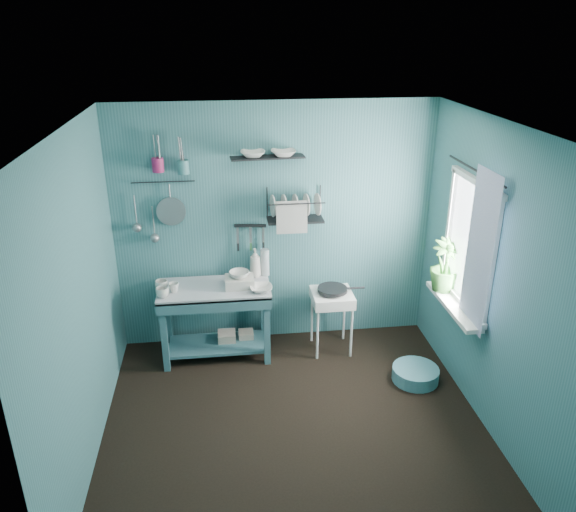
{
  "coord_description": "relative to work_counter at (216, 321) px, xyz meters",
  "views": [
    {
      "loc": [
        -0.53,
        -3.81,
        3.18
      ],
      "look_at": [
        0.05,
        0.85,
        1.2
      ],
      "focal_mm": 35.0,
      "sensor_mm": 36.0,
      "label": 1
    }
  ],
  "objects": [
    {
      "name": "wall_left",
      "position": [
        -0.96,
        -1.18,
        0.86
      ],
      "size": [
        0.0,
        3.0,
        3.0
      ],
      "primitive_type": "plane",
      "rotation": [
        1.57,
        0.0,
        1.57
      ],
      "color": "#34656A",
      "rests_on": "ground"
    },
    {
      "name": "mug_left",
      "position": [
        -0.48,
        -0.16,
        0.43
      ],
      "size": [
        0.12,
        0.12,
        0.1
      ],
      "primitive_type": "imported",
      "color": "silver",
      "rests_on": "work_counter"
    },
    {
      "name": "upper_shelf",
      "position": [
        0.56,
        0.22,
        1.6
      ],
      "size": [
        0.71,
        0.23,
        0.02
      ],
      "primitive_type": "cube",
      "rotation": [
        0.0,
        0.0,
        0.07
      ],
      "color": "black",
      "rests_on": "wall_back"
    },
    {
      "name": "dish_rack",
      "position": [
        0.82,
        0.19,
        1.13
      ],
      "size": [
        0.58,
        0.33,
        0.32
      ],
      "primitive_type": "cube",
      "rotation": [
        0.0,
        0.0,
        -0.16
      ],
      "color": "black",
      "rests_on": "wall_back"
    },
    {
      "name": "wall_front",
      "position": [
        0.64,
        -2.68,
        0.86
      ],
      "size": [
        3.2,
        0.0,
        3.2
      ],
      "primitive_type": "plane",
      "rotation": [
        -1.57,
        0.0,
        0.0
      ],
      "color": "#34656A",
      "rests_on": "ground"
    },
    {
      "name": "storage_tin_small",
      "position": [
        0.3,
        0.08,
        -0.29
      ],
      "size": [
        0.15,
        0.15,
        0.2
      ],
      "primitive_type": "cube",
      "color": "gray",
      "rests_on": "floor"
    },
    {
      "name": "floor",
      "position": [
        0.64,
        -1.18,
        -0.39
      ],
      "size": [
        3.2,
        3.2,
        0.0
      ],
      "primitive_type": "plane",
      "color": "black",
      "rests_on": "ground"
    },
    {
      "name": "floor_basin",
      "position": [
        1.87,
        -0.68,
        -0.32
      ],
      "size": [
        0.44,
        0.44,
        0.13
      ],
      "primitive_type": "cylinder",
      "color": "teal",
      "rests_on": "floor"
    },
    {
      "name": "ladle_outer",
      "position": [
        -0.71,
        0.28,
        1.11
      ],
      "size": [
        0.01,
        0.01,
        0.3
      ],
      "primitive_type": "cylinder",
      "color": "gray",
      "rests_on": "wall_back"
    },
    {
      "name": "curtain",
      "position": [
        2.16,
        -1.03,
        1.06
      ],
      "size": [
        0.0,
        1.35,
        1.35
      ],
      "primitive_type": "plane",
      "rotation": [
        1.57,
        0.0,
        1.57
      ],
      "color": "silver",
      "rests_on": "wall_right"
    },
    {
      "name": "tub_bowl",
      "position": [
        0.25,
        -0.02,
        0.52
      ],
      "size": [
        0.2,
        0.19,
        0.06
      ],
      "primitive_type": "imported",
      "color": "silver",
      "rests_on": "wash_tub"
    },
    {
      "name": "shelf_bowl_right",
      "position": [
        0.71,
        0.22,
        1.65
      ],
      "size": [
        0.24,
        0.24,
        0.06
      ],
      "primitive_type": "imported",
      "rotation": [
        0.0,
        0.0,
        -0.02
      ],
      "color": "silver",
      "rests_on": "upper_shelf"
    },
    {
      "name": "ceiling",
      "position": [
        0.64,
        -1.18,
        2.11
      ],
      "size": [
        3.2,
        3.2,
        0.0
      ],
      "primitive_type": "plane",
      "rotation": [
        3.14,
        0.0,
        0.0
      ],
      "color": "silver",
      "rests_on": "ground"
    },
    {
      "name": "hook_rail",
      "position": [
        -0.43,
        0.29,
        1.38
      ],
      "size": [
        0.6,
        0.01,
        0.01
      ],
      "primitive_type": "cylinder",
      "rotation": [
        0.0,
        1.57,
        0.0
      ],
      "color": "black",
      "rests_on": "wall_back"
    },
    {
      "name": "water_bottle",
      "position": [
        0.52,
        0.22,
        0.53
      ],
      "size": [
        0.09,
        0.09,
        0.28
      ],
      "primitive_type": "cylinder",
      "color": "#A8B7BB",
      "rests_on": "work_counter"
    },
    {
      "name": "window_glass",
      "position": [
        2.22,
        -0.73,
        1.01
      ],
      "size": [
        0.0,
        1.1,
        1.1
      ],
      "primitive_type": "plane",
      "rotation": [
        1.57,
        0.0,
        1.57
      ],
      "color": "white",
      "rests_on": "wall_right"
    },
    {
      "name": "utensil_cup_magenta",
      "position": [
        -0.46,
        0.24,
        1.55
      ],
      "size": [
        0.11,
        0.11,
        0.13
      ],
      "primitive_type": "cylinder",
      "color": "#981C50",
      "rests_on": "wall_back"
    },
    {
      "name": "windowsill",
      "position": [
        2.14,
        -0.73,
        0.42
      ],
      "size": [
        0.16,
        0.95,
        0.04
      ],
      "primitive_type": "cube",
      "color": "white",
      "rests_on": "wall_right"
    },
    {
      "name": "utensil_cup_teal",
      "position": [
        -0.23,
        0.24,
        1.53
      ],
      "size": [
        0.11,
        0.11,
        0.13
      ],
      "primitive_type": "cylinder",
      "color": "#387275",
      "rests_on": "wall_back"
    },
    {
      "name": "mug_mid",
      "position": [
        -0.38,
        -0.06,
        0.43
      ],
      "size": [
        0.14,
        0.14,
        0.09
      ],
      "primitive_type": "imported",
      "rotation": [
        0.0,
        0.0,
        0.52
      ],
      "color": "silver",
      "rests_on": "work_counter"
    },
    {
      "name": "wall_back",
      "position": [
        0.64,
        0.32,
        0.86
      ],
      "size": [
        3.2,
        0.0,
        3.2
      ],
      "primitive_type": "plane",
      "rotation": [
        1.57,
        0.0,
        0.0
      ],
      "color": "#34656A",
      "rests_on": "ground"
    },
    {
      "name": "curtain_rod",
      "position": [
        2.18,
        -0.73,
        1.66
      ],
      "size": [
        0.02,
        1.05,
        0.02
      ],
      "primitive_type": "cylinder",
      "rotation": [
        1.57,
        0.0,
        0.0
      ],
      "color": "black",
      "rests_on": "wall_right"
    },
    {
      "name": "colander",
      "position": [
        -0.38,
        0.27,
        1.09
      ],
      "size": [
        0.28,
        0.03,
        0.28
      ],
      "primitive_type": "cylinder",
      "rotation": [
        1.54,
        0.0,
        0.0
      ],
      "color": "gray",
      "rests_on": "wall_back"
    },
    {
      "name": "wall_right",
      "position": [
        2.24,
        -1.18,
        0.86
      ],
      "size": [
        0.0,
        3.0,
        3.0
      ],
      "primitive_type": "plane",
      "rotation": [
        1.57,
        0.0,
        -1.57
      ],
      "color": "#34656A",
      "rests_on": "ground"
    },
    {
      "name": "wash_tub",
      "position": [
        0.25,
        -0.02,
        0.44
      ],
      "size": [
        0.28,
        0.22,
        0.1
      ],
      "primitive_type": "cube",
      "color": "beige",
      "rests_on": "work_counter"
    },
    {
      "name": "soap_bottle",
      "position": [
        0.42,
        0.2,
        0.54
      ],
      "size": [
        0.12,
        0.12,
        0.3
      ],
      "primitive_type": "imported",
      "color": "beige",
      "rests_on": "work_counter"
    },
    {
      "name": "storage_tin_large",
      "position": [
        0.1,
        0.05,
        -0.28
      ],
      "size": [
        0.18,
        0.18,
        0.22
      ],
      "primitive_type": "cube",
      "color": "gray",
      "rests_on": "floor"
    },
    {
      "name": "ladle_inner",
      "position": [
        -0.55,
        0.28,
        0.99
      ],
      "size": [
        0.01,
        0.01,
        0.3
      ],
      "primitive_type": "cylinder",
      "color": "gray",
      "rests_on": "wall_back"
    },
    {
      "name": "knife_strip",
      "position": [
        0.39,
        0.29,
        0.9
      ],
      "size": [
        0.32,
        0.06,
        0.03
      ],
      "primitive_type": "cube",
      "rotation": [
        0.0,
        0.0,
        -0.13
      ],
      "color": "black",
      "rests_on": "wall_back"
    },
    {
      "name": "mug_right",
      "position": [
        -0.5,
        0.0,
        0.43
      ],
      "size": [
        0.17,
        0.17,
        0.1
      ],
      "primitive_type": "imported",
      "rotation": [
        0.0,
        0.0,
        1.05
      ],
      "color": "silver",
      "rests_on": "work_counter"
    },
    {
      "name": "potted_plant",
      "position": [
        2.14,
        -0.44,
        0.69
      ],
      "size": [
        0.31,
        0.31,
        0.5
      ],
      "primitive_type": "imported",
      "rotation": [
        0.0,
        0.0,
        0.13
      ],
      "color": "#316A2A",
      "rests_on": "windowsill"
    },
    {
      "name": "counter_bowl",
      "position": [
        0.45,
        -0.15,
        0.41
      ],
      "size": [
        0.22,
        0.22,
        0.05
      ],
      "primitive_type": "imported",
      "color": "silver",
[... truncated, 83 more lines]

